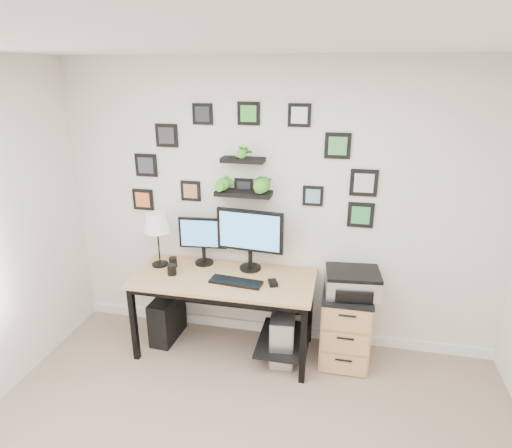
% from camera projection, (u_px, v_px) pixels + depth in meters
% --- Properties ---
extents(room, '(4.00, 4.00, 4.00)m').
position_uv_depth(room, '(276.00, 328.00, 4.26)').
color(room, gray).
rests_on(room, ground).
extents(desk, '(1.60, 0.70, 0.75)m').
position_uv_depth(desk, '(229.00, 288.00, 3.84)').
color(desk, tan).
rests_on(desk, ground).
extents(monitor_left, '(0.45, 0.19, 0.46)m').
position_uv_depth(monitor_left, '(203.00, 237.00, 3.95)').
color(monitor_left, black).
rests_on(monitor_left, desk).
extents(monitor_right, '(0.62, 0.22, 0.57)m').
position_uv_depth(monitor_right, '(250.00, 235.00, 3.81)').
color(monitor_right, black).
rests_on(monitor_right, desk).
extents(keyboard, '(0.47, 0.19, 0.02)m').
position_uv_depth(keyboard, '(236.00, 282.00, 3.67)').
color(keyboard, black).
rests_on(keyboard, desk).
extents(mouse, '(0.11, 0.13, 0.03)m').
position_uv_depth(mouse, '(273.00, 283.00, 3.64)').
color(mouse, black).
rests_on(mouse, desk).
extents(table_lamp, '(0.25, 0.25, 0.51)m').
position_uv_depth(table_lamp, '(157.00, 224.00, 3.88)').
color(table_lamp, black).
rests_on(table_lamp, desk).
extents(mug, '(0.08, 0.08, 0.09)m').
position_uv_depth(mug, '(172.00, 270.00, 3.81)').
color(mug, black).
rests_on(mug, desk).
extents(pen_cup, '(0.07, 0.07, 0.10)m').
position_uv_depth(pen_cup, '(173.00, 262.00, 3.96)').
color(pen_cup, black).
rests_on(pen_cup, desk).
extents(pc_tower_black, '(0.22, 0.45, 0.44)m').
position_uv_depth(pc_tower_black, '(167.00, 317.00, 4.14)').
color(pc_tower_black, black).
rests_on(pc_tower_black, ground).
extents(pc_tower_grey, '(0.25, 0.48, 0.46)m').
position_uv_depth(pc_tower_grey, '(283.00, 334.00, 3.86)').
color(pc_tower_grey, gray).
rests_on(pc_tower_grey, ground).
extents(file_cabinet, '(0.43, 0.53, 0.67)m').
position_uv_depth(file_cabinet, '(345.00, 326.00, 3.79)').
color(file_cabinet, tan).
rests_on(file_cabinet, ground).
extents(printer, '(0.48, 0.40, 0.20)m').
position_uv_depth(printer, '(352.00, 282.00, 3.64)').
color(printer, silver).
rests_on(printer, file_cabinet).
extents(wall_decor, '(2.25, 0.18, 1.04)m').
position_uv_depth(wall_decor, '(247.00, 170.00, 3.72)').
color(wall_decor, black).
rests_on(wall_decor, ground).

